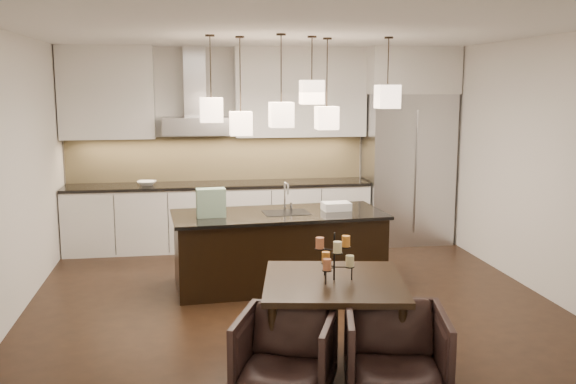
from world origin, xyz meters
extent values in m
cube|color=black|center=(0.00, 0.00, -0.01)|extent=(5.50, 5.50, 0.02)
cube|color=white|center=(0.00, 0.00, 2.81)|extent=(5.50, 5.50, 0.02)
cube|color=silver|center=(0.00, 2.76, 1.40)|extent=(5.50, 0.02, 2.80)
cube|color=silver|center=(0.00, -2.76, 1.40)|extent=(5.50, 0.02, 2.80)
cube|color=silver|center=(-2.76, 0.00, 1.40)|extent=(0.02, 5.50, 2.80)
cube|color=silver|center=(2.76, 0.00, 1.40)|extent=(0.02, 5.50, 2.80)
cube|color=#B7B7BA|center=(2.10, 2.38, 1.07)|extent=(1.20, 0.72, 2.15)
cube|color=silver|center=(2.10, 2.38, 2.47)|extent=(1.26, 0.72, 0.65)
cube|color=silver|center=(-0.62, 2.43, 0.44)|extent=(4.21, 0.62, 0.88)
cube|color=black|center=(-0.62, 2.43, 0.90)|extent=(4.21, 0.66, 0.04)
cube|color=tan|center=(-0.62, 2.73, 1.24)|extent=(4.21, 0.02, 0.63)
cube|color=silver|center=(-2.10, 2.57, 2.17)|extent=(1.25, 0.35, 1.25)
cube|color=silver|center=(0.55, 2.57, 2.17)|extent=(1.85, 0.35, 1.25)
cube|color=#B7B7BA|center=(-0.93, 2.48, 1.72)|extent=(0.90, 0.52, 0.24)
cube|color=#B7B7BA|center=(-0.93, 2.59, 2.32)|extent=(0.30, 0.28, 0.96)
imported|color=silver|center=(-1.61, 2.38, 0.95)|extent=(0.28, 0.28, 0.06)
cube|color=black|center=(-0.05, 0.58, 0.41)|extent=(2.37, 1.08, 0.81)
cube|color=black|center=(-0.05, 0.58, 0.83)|extent=(2.45, 1.16, 0.04)
cube|color=#1D5E2F|center=(-0.81, 0.48, 1.01)|extent=(0.32, 0.19, 0.31)
cube|color=silver|center=(0.63, 0.62, 0.90)|extent=(0.33, 0.24, 0.09)
cylinder|color=beige|center=(0.25, -1.50, 0.85)|extent=(0.08, 0.08, 0.09)
cylinder|color=#C57525|center=(0.08, -1.35, 0.85)|extent=(0.08, 0.08, 0.09)
cylinder|color=#AE603D|center=(0.04, -1.57, 0.85)|extent=(0.08, 0.08, 0.09)
cylinder|color=#C57525|center=(0.23, -1.41, 1.00)|extent=(0.08, 0.08, 0.09)
cylinder|color=#AE603D|center=(0.01, -1.44, 1.00)|extent=(0.08, 0.08, 0.09)
cylinder|color=beige|center=(0.12, -1.59, 1.00)|extent=(0.08, 0.08, 0.09)
imported|color=black|center=(-0.38, -2.08, 0.32)|extent=(0.89, 0.90, 0.64)
imported|color=black|center=(0.41, -2.22, 0.34)|extent=(0.87, 0.88, 0.68)
cube|color=beige|center=(-0.79, 0.49, 2.01)|extent=(0.24, 0.24, 0.26)
cube|color=beige|center=(-0.46, 0.65, 1.86)|extent=(0.24, 0.24, 0.26)
cube|color=beige|center=(0.31, 0.49, 2.20)|extent=(0.24, 0.24, 0.26)
cube|color=beige|center=(0.53, 0.74, 1.91)|extent=(0.24, 0.24, 0.26)
cube|color=beige|center=(1.17, 0.49, 2.15)|extent=(0.24, 0.24, 0.26)
cube|color=beige|center=(-0.07, 0.23, 1.97)|extent=(0.24, 0.24, 0.26)
camera|label=1|loc=(-1.06, -6.46, 2.28)|focal=40.00mm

